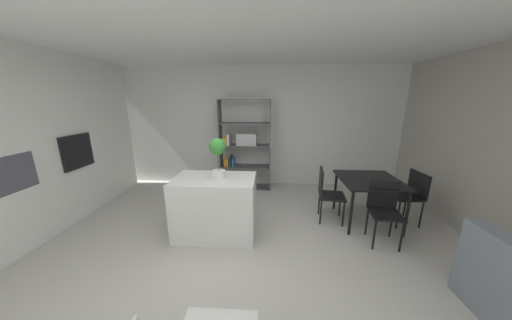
# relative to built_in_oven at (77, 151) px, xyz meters

# --- Properties ---
(ground_plane) EXTENTS (9.61, 9.61, 0.00)m
(ground_plane) POSITION_rel_built_in_oven_xyz_m (2.76, -0.98, -1.17)
(ground_plane) COLOR beige
(ceiling_slab) EXTENTS (6.98, 5.69, 0.06)m
(ceiling_slab) POSITION_rel_built_in_oven_xyz_m (2.76, -0.98, 1.60)
(ceiling_slab) COLOR white
(ceiling_slab) RESTS_ON ground_plane
(back_partition) EXTENTS (6.98, 0.06, 2.73)m
(back_partition) POSITION_rel_built_in_oven_xyz_m (2.76, 1.83, 0.20)
(back_partition) COLOR silver
(back_partition) RESTS_ON ground_plane
(built_in_oven) EXTENTS (0.06, 0.60, 0.56)m
(built_in_oven) POSITION_rel_built_in_oven_xyz_m (0.00, 0.00, 0.00)
(built_in_oven) COLOR black
(built_in_oven) RESTS_ON ground_plane
(kitchen_island) EXTENTS (1.18, 0.72, 0.90)m
(kitchen_island) POSITION_rel_built_in_oven_xyz_m (2.41, -0.45, -0.72)
(kitchen_island) COLOR white
(kitchen_island) RESTS_ON ground_plane
(potted_plant_on_island) EXTENTS (0.24, 0.24, 0.58)m
(potted_plant_on_island) POSITION_rel_built_in_oven_xyz_m (2.47, -0.43, 0.10)
(potted_plant_on_island) COLOR white
(potted_plant_on_island) RESTS_ON kitchen_island
(open_bookshelf) EXTENTS (1.13, 0.36, 2.01)m
(open_bookshelf) POSITION_rel_built_in_oven_xyz_m (2.62, 1.49, -0.14)
(open_bookshelf) COLOR #4C4C51
(open_bookshelf) RESTS_ON ground_plane
(dining_table) EXTENTS (0.93, 0.99, 0.75)m
(dining_table) POSITION_rel_built_in_oven_xyz_m (4.84, 0.06, -0.49)
(dining_table) COLOR black
(dining_table) RESTS_ON ground_plane
(dining_chair_window_side) EXTENTS (0.47, 0.49, 0.88)m
(dining_chair_window_side) POSITION_rel_built_in_oven_xyz_m (5.52, 0.07, -0.63)
(dining_chair_window_side) COLOR black
(dining_chair_window_side) RESTS_ON ground_plane
(dining_chair_island_side) EXTENTS (0.46, 0.47, 0.90)m
(dining_chair_island_side) POSITION_rel_built_in_oven_xyz_m (4.17, 0.08, -0.63)
(dining_chair_island_side) COLOR black
(dining_chair_island_side) RESTS_ON ground_plane
(dining_chair_near) EXTENTS (0.45, 0.46, 0.87)m
(dining_chair_near) POSITION_rel_built_in_oven_xyz_m (4.85, -0.46, -0.64)
(dining_chair_near) COLOR black
(dining_chair_near) RESTS_ON ground_plane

